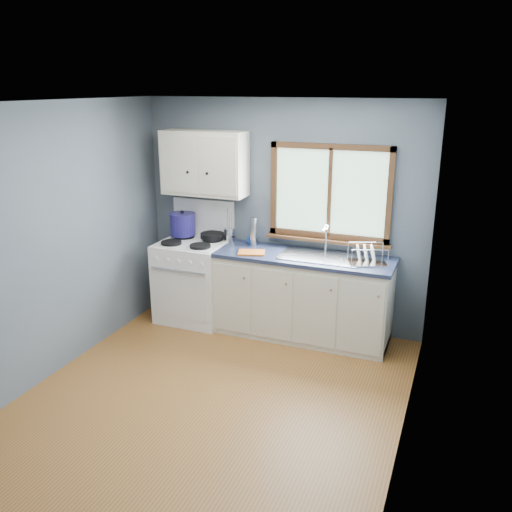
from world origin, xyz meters
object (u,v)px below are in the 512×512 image
at_px(base_cabinets, 303,300).
at_px(stockpot, 183,224).
at_px(gas_range, 194,278).
at_px(sink, 320,263).
at_px(dish_rack, 366,258).
at_px(utensil_crock, 230,234).
at_px(skillet, 212,235).
at_px(thermos, 253,232).

relative_size(base_cabinets, stockpot, 4.70).
distance_m(gas_range, sink, 1.53).
distance_m(base_cabinets, dish_rack, 0.86).
bearing_deg(utensil_crock, base_cabinets, -11.87).
xyz_separation_m(sink, skillet, (-1.30, 0.13, 0.13)).
bearing_deg(base_cabinets, gas_range, -179.18).
height_order(gas_range, skillet, gas_range).
xyz_separation_m(base_cabinets, stockpot, (-1.50, 0.12, 0.68)).
xyz_separation_m(sink, dish_rack, (0.48, -0.02, 0.11)).
distance_m(sink, thermos, 0.85).
bearing_deg(base_cabinets, thermos, 167.64).
xyz_separation_m(sink, utensil_crock, (-1.12, 0.20, 0.14)).
relative_size(skillet, dish_rack, 0.95).
bearing_deg(stockpot, thermos, 1.43).
xyz_separation_m(sink, thermos, (-0.81, 0.14, 0.22)).
bearing_deg(stockpot, base_cabinets, -4.41).
relative_size(gas_range, thermos, 4.28).
bearing_deg(stockpot, skillet, 2.20).
xyz_separation_m(stockpot, thermos, (0.87, 0.02, -0.01)).
distance_m(gas_range, base_cabinets, 1.31).
bearing_deg(base_cabinets, skillet, 173.42).
relative_size(sink, thermos, 2.64).
bearing_deg(gas_range, dish_rack, 0.01).
bearing_deg(utensil_crock, stockpot, -171.56).
distance_m(base_cabinets, skillet, 1.27).
height_order(sink, stockpot, stockpot).
height_order(gas_range, dish_rack, gas_range).
bearing_deg(gas_range, thermos, 12.95).
height_order(stockpot, dish_rack, stockpot).
bearing_deg(gas_range, sink, 0.71).
height_order(utensil_crock, dish_rack, utensil_crock).
bearing_deg(utensil_crock, dish_rack, -7.71).
relative_size(base_cabinets, dish_rack, 4.16).
xyz_separation_m(sink, stockpot, (-1.68, 0.12, 0.23)).
relative_size(gas_range, dish_rack, 3.06).
bearing_deg(sink, gas_range, -179.29).
bearing_deg(gas_range, base_cabinets, 0.82).
relative_size(stockpot, utensil_crock, 1.02).
bearing_deg(utensil_crock, skillet, -159.58).
relative_size(base_cabinets, utensil_crock, 4.81).
distance_m(utensil_crock, dish_rack, 1.61).
bearing_deg(skillet, gas_range, -150.18).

